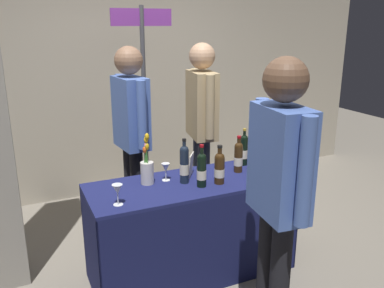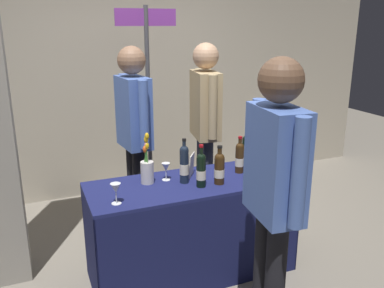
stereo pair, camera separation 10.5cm
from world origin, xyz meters
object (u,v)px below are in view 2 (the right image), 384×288
Objects in this scene: wine_glass_mid at (166,168)px; tasting_table at (192,212)px; featured_wine_bottle at (269,153)px; display_bottle_0 at (201,169)px; wine_glass_near_vendor at (116,189)px; booth_signpost at (148,92)px; flower_vase at (147,168)px; vendor_presenter at (205,117)px; taster_foreground_right at (275,184)px.

tasting_table is at bearing -31.81° from wine_glass_mid.
featured_wine_bottle is 0.86m from wine_glass_mid.
display_bottle_0 is at bearing -76.97° from tasting_table.
booth_signpost reaches higher than wine_glass_near_vendor.
wine_glass_near_vendor is at bearing -174.62° from display_bottle_0.
tasting_table is 0.41m from display_bottle_0.
wine_glass_mid is at bearing 0.64° from flower_vase.
booth_signpost is (0.32, 1.03, 0.40)m from flower_vase.
vendor_presenter reaches higher than tasting_table.
booth_signpost is (0.17, 1.03, 0.42)m from wine_glass_mid.
booth_signpost is (-0.68, 1.14, 0.37)m from featured_wine_bottle.
featured_wine_bottle is at bearing 24.18° from vendor_presenter.
display_bottle_0 is at bearing -170.28° from featured_wine_bottle.
taster_foreground_right reaches higher than featured_wine_bottle.
taster_foreground_right is at bearing -72.99° from wine_glass_mid.
taster_foreground_right is at bearing -86.12° from booth_signpost.
tasting_table is 4.03× the size of flower_vase.
flower_vase reaches higher than tasting_table.
taster_foreground_right reaches higher than vendor_presenter.
vendor_presenter is at bearing 41.61° from flower_vase.
booth_signpost is at bearing 80.66° from wine_glass_mid.
wine_glass_near_vendor is at bearing -38.46° from vendor_presenter.
wine_glass_near_vendor reaches higher than wine_glass_mid.
vendor_presenter is 0.84× the size of booth_signpost.
booth_signpost is (-0.14, 2.03, 0.22)m from taster_foreground_right.
display_bottle_0 is at bearing -32.13° from flower_vase.
wine_glass_mid is 0.96m from vendor_presenter.
featured_wine_bottle reaches higher than tasting_table.
vendor_presenter is (0.64, 0.70, 0.20)m from wine_glass_mid.
tasting_table is 1.06m from taster_foreground_right.
display_bottle_0 is (-0.65, -0.11, -0.02)m from featured_wine_bottle.
flower_vase is at bearing 147.87° from display_bottle_0.
featured_wine_bottle is 0.66m from display_bottle_0.
taster_foreground_right reaches higher than wine_glass_near_vendor.
display_bottle_0 is at bearing -16.06° from vendor_presenter.
display_bottle_0 reaches higher than wine_glass_mid.
wine_glass_near_vendor is 1.47m from vendor_presenter.
display_bottle_0 is at bearing 13.89° from taster_foreground_right.
wine_glass_mid is 0.08× the size of taster_foreground_right.
taster_foreground_right reaches higher than wine_glass_mid.
wine_glass_mid is 0.07× the size of booth_signpost.
display_bottle_0 is 0.41m from flower_vase.
taster_foreground_right is 0.85× the size of booth_signpost.
featured_wine_bottle is at bearing -6.14° from flower_vase.
wine_glass_mid is at bearing -32.95° from vendor_presenter.
display_bottle_0 is 1.03m from vendor_presenter.
featured_wine_bottle is at bearing 7.57° from wine_glass_near_vendor.
tasting_table is 0.89× the size of taster_foreground_right.
booth_signpost reaches higher than vendor_presenter.
display_bottle_0 reaches higher than wine_glass_near_vendor.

